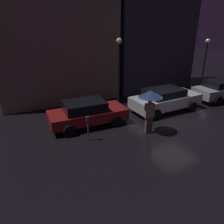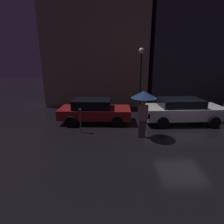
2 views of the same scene
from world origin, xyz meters
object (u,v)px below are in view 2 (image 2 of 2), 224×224
(parking_meter, at_px, (80,118))
(street_lamp_near, at_px, (141,71))
(parked_car_white, at_px, (182,110))
(pedestrian_with_umbrella, at_px, (144,101))
(parked_car_red, at_px, (94,110))

(parking_meter, bearing_deg, street_lamp_near, 46.13)
(parked_car_white, xyz_separation_m, pedestrian_with_umbrella, (-2.69, -2.05, 1.02))
(parking_meter, height_order, street_lamp_near, street_lamp_near)
(parked_car_red, xyz_separation_m, parked_car_white, (5.15, -0.18, 0.04))
(parked_car_red, height_order, parking_meter, parked_car_red)
(pedestrian_with_umbrella, xyz_separation_m, street_lamp_near, (0.54, 4.28, 1.06))
(parked_car_white, bearing_deg, street_lamp_near, 131.65)
(parked_car_red, distance_m, pedestrian_with_umbrella, 3.48)
(parked_car_red, bearing_deg, pedestrian_with_umbrella, -39.92)
(pedestrian_with_umbrella, bearing_deg, parked_car_white, 48.36)
(parked_car_white, relative_size, street_lamp_near, 1.05)
(parking_meter, bearing_deg, parked_car_white, 14.44)
(parked_car_white, height_order, pedestrian_with_umbrella, pedestrian_with_umbrella)
(parked_car_white, bearing_deg, parking_meter, -167.82)
(pedestrian_with_umbrella, bearing_deg, street_lamp_near, 93.80)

